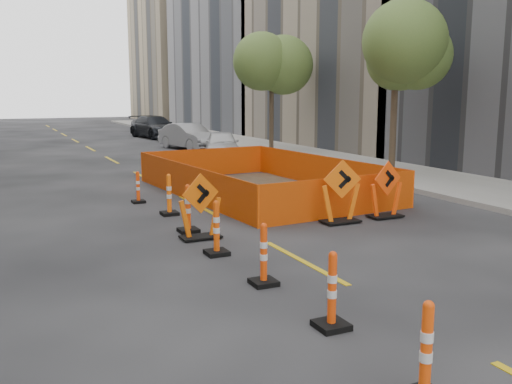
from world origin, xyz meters
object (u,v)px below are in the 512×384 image
channelizer_3 (332,290)px  channelizer_8 (138,187)px  channelizer_4 (264,254)px  chevron_sign_right (386,190)px  parked_car_far (155,127)px  channelizer_5 (216,228)px  chevron_sign_left (200,206)px  chevron_sign_center (341,192)px  parked_car_mid (189,136)px  channelizer_6 (188,208)px  channelizer_7 (169,195)px  parked_car_near (222,144)px  channelizer_2 (426,352)px

channelizer_3 → channelizer_8: channelizer_3 is taller
channelizer_4 → chevron_sign_right: 6.02m
parked_car_far → channelizer_5: bearing=-112.1°
channelizer_5 → parked_car_far: (6.72, 28.97, 0.22)m
channelizer_3 → parked_car_far: 33.58m
channelizer_3 → channelizer_5: bearing=91.6°
channelizer_3 → parked_car_far: size_ratio=0.21×
channelizer_3 → chevron_sign_left: 5.26m
channelizer_5 → chevron_sign_center: 3.95m
channelizer_5 → parked_car_far: size_ratio=0.21×
chevron_sign_center → chevron_sign_right: bearing=16.9°
chevron_sign_right → parked_car_mid: bearing=79.5°
chevron_sign_left → chevron_sign_center: 3.59m
channelizer_3 → parked_car_far: bearing=78.6°
channelizer_6 → channelizer_4: bearing=-90.3°
channelizer_7 → parked_car_near: parked_car_near is taller
channelizer_8 → parked_car_mid: size_ratio=0.21×
parked_car_near → channelizer_7: bearing=-99.2°
chevron_sign_right → parked_car_near: bearing=77.9°
channelizer_5 → chevron_sign_left: size_ratio=0.75×
channelizer_2 → channelizer_8: size_ratio=1.20×
channelizer_4 → chevron_sign_center: (3.67, 3.26, 0.25)m
parked_car_mid → channelizer_2: bearing=-117.3°
channelizer_7 → parked_car_near: bearing=62.2°
channelizer_2 → parked_car_far: bearing=79.0°
channelizer_2 → channelizer_5: size_ratio=1.01×
chevron_sign_left → parked_car_mid: size_ratio=0.33×
channelizer_6 → chevron_sign_center: 3.72m
channelizer_4 → channelizer_5: 1.98m
channelizer_2 → channelizer_7: 9.91m
channelizer_5 → channelizer_7: size_ratio=1.01×
channelizer_4 → parked_car_near: 18.64m
channelizer_7 → channelizer_8: channelizer_7 is taller
channelizer_8 → parked_car_near: (6.46, 9.62, 0.20)m
channelizer_8 → parked_car_far: (6.82, 23.02, 0.30)m
channelizer_4 → parked_car_far: 31.66m
chevron_sign_center → parked_car_far: (2.99, 27.69, -0.02)m
channelizer_4 → chevron_sign_left: size_ratio=0.73×
parked_car_near → parked_car_far: bearing=107.1°
chevron_sign_center → parked_car_near: (2.63, 14.29, -0.12)m
channelizer_4 → channelizer_8: size_ratio=1.15×
parked_car_mid → parked_car_far: bearing=73.2°
channelizer_2 → channelizer_4: 3.96m
channelizer_4 → parked_car_mid: (6.20, 22.25, 0.19)m
chevron_sign_left → channelizer_3: bearing=-98.3°
chevron_sign_left → parked_car_near: (6.23, 14.26, -0.06)m
channelizer_6 → chevron_sign_center: (3.65, -0.70, 0.23)m
chevron_sign_left → chevron_sign_center: chevron_sign_center is taller
channelizer_7 → channelizer_8: (-0.33, 1.98, -0.08)m
channelizer_7 → chevron_sign_right: chevron_sign_right is taller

